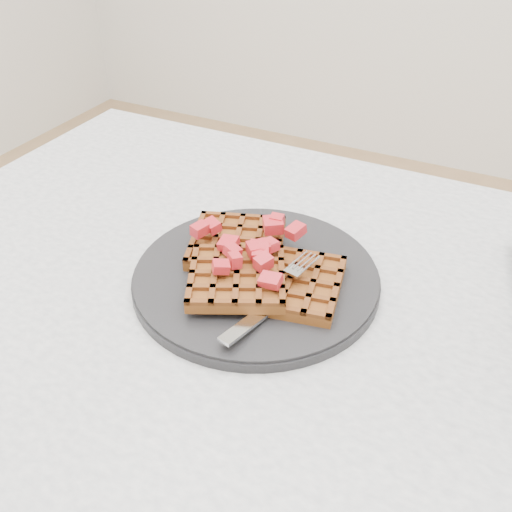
% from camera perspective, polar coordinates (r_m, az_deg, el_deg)
% --- Properties ---
extents(table, '(1.20, 0.80, 0.75)m').
position_cam_1_polar(table, '(0.76, 4.60, -11.76)').
color(table, silver).
rests_on(table, ground).
extents(plate, '(0.31, 0.31, 0.02)m').
position_cam_1_polar(plate, '(0.71, -0.00, -2.09)').
color(plate, black).
rests_on(plate, table).
extents(waffles, '(0.24, 0.22, 0.03)m').
position_cam_1_polar(waffles, '(0.69, -0.13, -1.02)').
color(waffles, brown).
rests_on(waffles, plate).
extents(strawberry_pile, '(0.15, 0.15, 0.02)m').
position_cam_1_polar(strawberry_pile, '(0.68, -0.00, 0.95)').
color(strawberry_pile, '#A90E19').
rests_on(strawberry_pile, waffles).
extents(fork, '(0.06, 0.18, 0.02)m').
position_cam_1_polar(fork, '(0.65, 2.20, -4.19)').
color(fork, silver).
rests_on(fork, plate).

